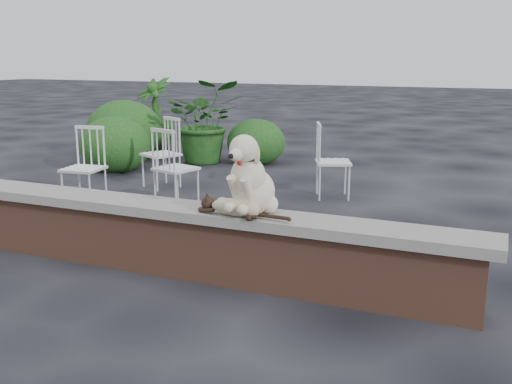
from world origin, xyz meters
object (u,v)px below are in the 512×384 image
at_px(chair_e, 333,161).
at_px(potted_plant_b, 154,115).
at_px(cat, 236,206).
at_px(chair_a, 83,167).
at_px(potted_plant_a, 205,121).
at_px(chair_c, 176,167).
at_px(chair_b, 161,153).
at_px(dog, 254,172).

relative_size(chair_e, potted_plant_b, 0.69).
bearing_deg(chair_e, cat, 160.44).
height_order(chair_a, potted_plant_b, potted_plant_b).
xyz_separation_m(chair_a, potted_plant_a, (-0.05, 3.17, 0.22)).
bearing_deg(potted_plant_b, cat, -52.30).
xyz_separation_m(chair_c, potted_plant_a, (-1.05, 2.73, 0.22)).
distance_m(chair_c, potted_plant_b, 4.21).
bearing_deg(chair_a, chair_b, 69.56).
bearing_deg(potted_plant_b, chair_a, -69.01).
relative_size(chair_a, chair_c, 1.00).
xyz_separation_m(cat, potted_plant_b, (-4.20, 5.43, 0.02)).
relative_size(cat, chair_c, 0.95).
bearing_deg(chair_e, potted_plant_b, 38.92).
relative_size(cat, chair_e, 0.95).
relative_size(dog, chair_b, 0.67).
bearing_deg(dog, potted_plant_a, 131.23).
distance_m(cat, chair_c, 2.67).
bearing_deg(chair_b, potted_plant_b, 150.70).
relative_size(chair_c, potted_plant_a, 0.68).
height_order(chair_b, chair_a, same).
distance_m(dog, potted_plant_b, 6.80).
bearing_deg(chair_a, dog, -34.68).
bearing_deg(chair_a, potted_plant_a, 83.42).
relative_size(chair_b, chair_a, 1.00).
height_order(dog, potted_plant_a, potted_plant_a).
distance_m(dog, chair_e, 3.06).
relative_size(cat, chair_a, 0.95).
distance_m(potted_plant_a, potted_plant_b, 1.58).
height_order(potted_plant_a, potted_plant_b, potted_plant_a).
height_order(cat, chair_e, chair_e).
relative_size(chair_a, potted_plant_a, 0.68).
relative_size(dog, chair_c, 0.67).
relative_size(chair_a, potted_plant_b, 0.69).
bearing_deg(chair_c, chair_b, -32.11).
distance_m(chair_e, potted_plant_b, 4.66).
xyz_separation_m(dog, potted_plant_a, (-2.86, 4.61, -0.20)).
xyz_separation_m(chair_e, potted_plant_b, (-4.07, 2.26, 0.21)).
height_order(chair_c, chair_e, same).
distance_m(chair_b, potted_plant_a, 1.96).
xyz_separation_m(chair_e, potted_plant_a, (-2.64, 1.59, 0.22)).
bearing_deg(chair_a, cat, -37.76).
xyz_separation_m(chair_c, potted_plant_b, (-2.47, 3.40, 0.21)).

